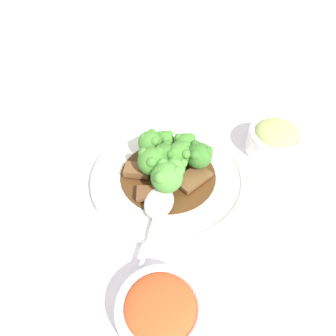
{
  "coord_description": "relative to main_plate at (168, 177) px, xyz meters",
  "views": [
    {
      "loc": [
        0.29,
        -0.27,
        0.45
      ],
      "look_at": [
        0.0,
        0.0,
        0.03
      ],
      "focal_mm": 35.0,
      "sensor_mm": 36.0,
      "label": 1
    }
  ],
  "objects": [
    {
      "name": "ground_plane",
      "position": [
        0.0,
        0.0,
        -0.01
      ],
      "size": [
        4.0,
        4.0,
        0.0
      ],
      "primitive_type": "plane",
      "color": "silver"
    },
    {
      "name": "main_plate",
      "position": [
        0.0,
        0.0,
        0.0
      ],
      "size": [
        0.28,
        0.28,
        0.02
      ],
      "color": "white",
      "rests_on": "ground_plane"
    },
    {
      "name": "beef_strip_0",
      "position": [
        0.02,
        -0.05,
        0.01
      ],
      "size": [
        0.05,
        0.06,
        0.01
      ],
      "color": "brown",
      "rests_on": "main_plate"
    },
    {
      "name": "beef_strip_1",
      "position": [
        0.04,
        0.02,
        0.01
      ],
      "size": [
        0.04,
        0.06,
        0.01
      ],
      "color": "brown",
      "rests_on": "main_plate"
    },
    {
      "name": "beef_strip_2",
      "position": [
        -0.04,
        -0.04,
        0.02
      ],
      "size": [
        0.05,
        0.05,
        0.01
      ],
      "color": "brown",
      "rests_on": "main_plate"
    },
    {
      "name": "broccoli_floret_0",
      "position": [
        -0.02,
        0.01,
        0.04
      ],
      "size": [
        0.04,
        0.04,
        0.05
      ],
      "color": "#7FA84C",
      "rests_on": "main_plate"
    },
    {
      "name": "broccoli_floret_1",
      "position": [
        0.02,
        0.0,
        0.04
      ],
      "size": [
        0.04,
        0.04,
        0.05
      ],
      "color": "#7FA84C",
      "rests_on": "main_plate"
    },
    {
      "name": "broccoli_floret_2",
      "position": [
        -0.01,
        0.05,
        0.04
      ],
      "size": [
        0.04,
        0.04,
        0.05
      ],
      "color": "#7FA84C",
      "rests_on": "main_plate"
    },
    {
      "name": "broccoli_floret_3",
      "position": [
        -0.06,
        0.01,
        0.04
      ],
      "size": [
        0.04,
        0.04,
        0.05
      ],
      "color": "#8EB756",
      "rests_on": "main_plate"
    },
    {
      "name": "broccoli_floret_4",
      "position": [
        0.02,
        -0.02,
        0.04
      ],
      "size": [
        0.05,
        0.05,
        0.06
      ],
      "color": "#8EB756",
      "rests_on": "main_plate"
    },
    {
      "name": "broccoli_floret_5",
      "position": [
        -0.05,
        0.04,
        0.04
      ],
      "size": [
        0.03,
        0.03,
        0.05
      ],
      "color": "#7FA84C",
      "rests_on": "main_plate"
    },
    {
      "name": "broccoli_floret_6",
      "position": [
        0.0,
        0.03,
        0.04
      ],
      "size": [
        0.04,
        0.04,
        0.05
      ],
      "color": "#8EB756",
      "rests_on": "main_plate"
    },
    {
      "name": "broccoli_floret_7",
      "position": [
        0.03,
        0.05,
        0.04
      ],
      "size": [
        0.05,
        0.05,
        0.05
      ],
      "color": "#7FA84C",
      "rests_on": "main_plate"
    },
    {
      "name": "broccoli_floret_8",
      "position": [
        -0.02,
        -0.02,
        0.04
      ],
      "size": [
        0.05,
        0.05,
        0.06
      ],
      "color": "#7FA84C",
      "rests_on": "main_plate"
    },
    {
      "name": "serving_spoon",
      "position": [
        0.05,
        -0.07,
        0.02
      ],
      "size": [
        0.14,
        0.19,
        0.01
      ],
      "color": "silver",
      "rests_on": "main_plate"
    },
    {
      "name": "side_bowl_kimchi",
      "position": [
        0.17,
        -0.17,
        0.01
      ],
      "size": [
        0.12,
        0.12,
        0.05
      ],
      "color": "white",
      "rests_on": "ground_plane"
    },
    {
      "name": "side_bowl_appetizer",
      "position": [
        0.08,
        0.21,
        0.02
      ],
      "size": [
        0.11,
        0.11,
        0.06
      ],
      "color": "white",
      "rests_on": "ground_plane"
    },
    {
      "name": "sauce_dish",
      "position": [
        -0.19,
        -0.04,
        -0.0
      ],
      "size": [
        0.06,
        0.06,
        0.01
      ],
      "color": "white",
      "rests_on": "ground_plane"
    },
    {
      "name": "paper_napkin",
      "position": [
        -0.23,
        -0.02,
        -0.01
      ],
      "size": [
        0.14,
        0.12,
        0.01
      ],
      "color": "silver",
      "rests_on": "ground_plane"
    }
  ]
}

